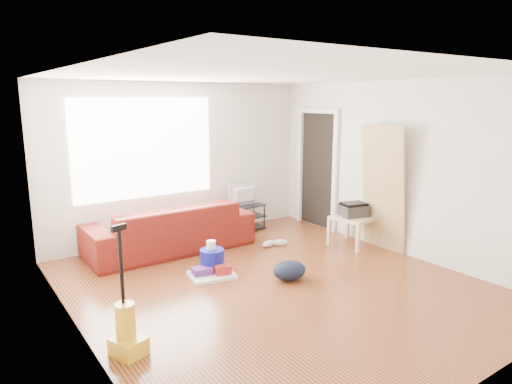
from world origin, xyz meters
TOP-DOWN VIEW (x-y plane):
  - room at (0.07, 0.15)m, footprint 4.51×5.01m
  - sofa at (-0.48, 1.95)m, footprint 2.45×0.96m
  - tv_stand at (1.06, 2.22)m, footprint 0.65×0.39m
  - tv at (1.06, 2.22)m, footprint 0.60×0.08m
  - side_table at (1.95, 0.56)m, footprint 0.66×0.66m
  - printer at (1.95, 0.56)m, footprint 0.46×0.39m
  - bucket at (-0.41, 0.81)m, footprint 0.35×0.35m
  - toilet_paper at (-0.41, 0.83)m, footprint 0.12×0.12m
  - cleaning_tray at (-0.48, 0.69)m, footprint 0.63×0.54m
  - backpack at (0.27, 0.04)m, footprint 0.46×0.38m
  - sneakers at (0.91, 1.20)m, footprint 0.44×0.23m
  - vacuum at (-2.00, -0.46)m, footprint 0.33×0.35m
  - door_panel at (2.13, 0.17)m, footprint 0.23×0.75m

SIDE VIEW (x-z plane):
  - sofa at x=-0.48m, z-range -0.36..0.36m
  - bucket at x=-0.41m, z-range -0.16..0.16m
  - backpack at x=0.27m, z-range -0.12..0.12m
  - door_panel at x=2.13m, z-range -0.94..0.94m
  - sneakers at x=0.91m, z-range 0.00..0.10m
  - cleaning_tray at x=-0.48m, z-range -0.04..0.16m
  - toilet_paper at x=-0.41m, z-range 0.16..0.27m
  - vacuum at x=-2.00m, z-range -0.37..0.81m
  - tv_stand at x=1.06m, z-range 0.01..0.45m
  - side_table at x=1.95m, z-range 0.16..0.62m
  - printer at x=1.95m, z-range 0.46..0.67m
  - tv at x=1.06m, z-range 0.44..0.78m
  - room at x=0.07m, z-range 0.00..2.51m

